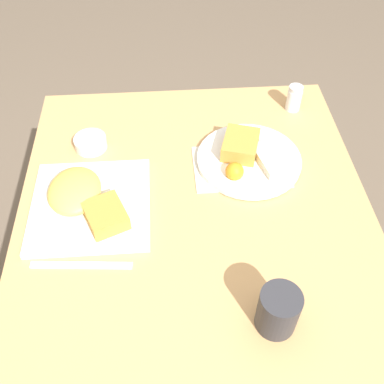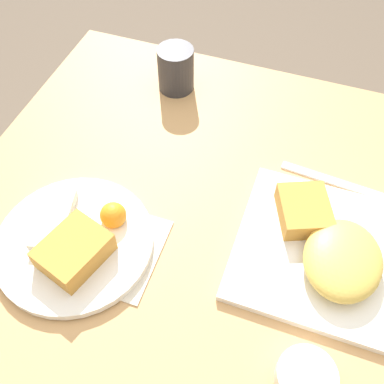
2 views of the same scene
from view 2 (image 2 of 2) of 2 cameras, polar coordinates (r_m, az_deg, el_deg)
name	(u,v)px [view 2 (image 2 of 2)]	position (r m, az deg, el deg)	size (l,w,h in m)	color
ground_plane	(187,348)	(1.44, -0.70, -19.15)	(8.00, 8.00, 0.00)	brown
dining_table	(183,242)	(0.86, -1.12, -6.35)	(0.86, 0.80, 0.73)	tan
menu_card	(92,242)	(0.76, -12.63, -6.16)	(0.16, 0.23, 0.00)	beige
plate_square_near	(326,249)	(0.75, 16.61, -6.91)	(0.27, 0.27, 0.06)	white
plate_oval_far	(75,241)	(0.75, -14.63, -5.99)	(0.26, 0.26, 0.05)	white
sauce_ramekin	(306,377)	(0.67, 14.26, -21.85)	(0.08, 0.08, 0.03)	white
butter_knife	(337,182)	(0.86, 17.99, 1.16)	(0.03, 0.21, 0.00)	silver
coffee_mug	(176,69)	(0.97, -2.07, 15.33)	(0.08, 0.08, 0.09)	#2D2D33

